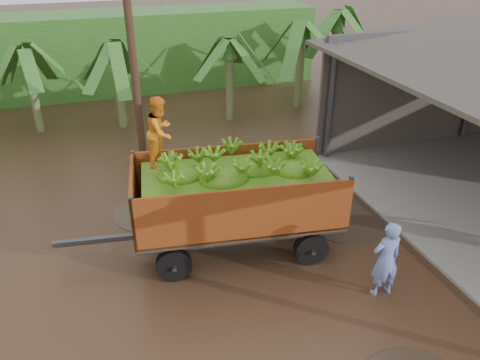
# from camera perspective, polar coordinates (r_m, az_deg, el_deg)

# --- Properties ---
(ground) EXTENTS (100.00, 100.00, 0.00)m
(ground) POSITION_cam_1_polar(r_m,az_deg,el_deg) (10.10, -1.98, -14.83)
(ground) COLOR black
(ground) RESTS_ON ground
(hedge_north) EXTENTS (22.00, 3.00, 3.60)m
(hedge_north) POSITION_cam_1_polar(r_m,az_deg,el_deg) (23.67, -18.36, 14.36)
(hedge_north) COLOR #2D661E
(hedge_north) RESTS_ON ground
(banana_trailer) EXTENTS (6.71, 2.90, 3.79)m
(banana_trailer) POSITION_cam_1_polar(r_m,az_deg,el_deg) (10.91, -0.66, -1.78)
(banana_trailer) COLOR #C5531C
(banana_trailer) RESTS_ON ground
(man_blue) EXTENTS (0.65, 0.43, 1.79)m
(man_blue) POSITION_cam_1_polar(r_m,az_deg,el_deg) (10.22, 17.35, -9.23)
(man_blue) COLOR #6B81C3
(man_blue) RESTS_ON ground
(utility_pole) EXTENTS (1.20, 0.24, 7.74)m
(utility_pole) POSITION_cam_1_polar(r_m,az_deg,el_deg) (14.70, -13.10, 15.84)
(utility_pole) COLOR #47301E
(utility_pole) RESTS_ON ground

